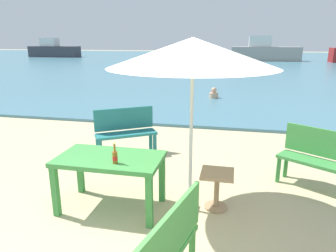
# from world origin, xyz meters

# --- Properties ---
(ground_plane) EXTENTS (120.00, 120.00, 0.00)m
(ground_plane) POSITION_xyz_m (0.00, 0.00, 0.00)
(ground_plane) COLOR #C6B287
(sea_water) EXTENTS (120.00, 50.00, 0.08)m
(sea_water) POSITION_xyz_m (0.00, 30.00, 0.04)
(sea_water) COLOR teal
(sea_water) RESTS_ON ground_plane
(picnic_table_green) EXTENTS (1.40, 0.80, 0.76)m
(picnic_table_green) POSITION_xyz_m (-0.65, 0.80, 0.65)
(picnic_table_green) COLOR #3D8C42
(picnic_table_green) RESTS_ON ground_plane
(beer_bottle_amber) EXTENTS (0.07, 0.07, 0.26)m
(beer_bottle_amber) POSITION_xyz_m (-0.49, 0.60, 0.85)
(beer_bottle_amber) COLOR brown
(beer_bottle_amber) RESTS_ON picnic_table_green
(patio_umbrella) EXTENTS (2.10, 2.10, 2.30)m
(patio_umbrella) POSITION_xyz_m (0.42, 0.98, 2.12)
(patio_umbrella) COLOR silver
(patio_umbrella) RESTS_ON ground_plane
(side_table_wood) EXTENTS (0.44, 0.44, 0.54)m
(side_table_wood) POSITION_xyz_m (0.78, 1.09, 0.35)
(side_table_wood) COLOR tan
(side_table_wood) RESTS_ON ground_plane
(bench_teal_center) EXTENTS (1.20, 0.95, 0.95)m
(bench_teal_center) POSITION_xyz_m (-1.16, 2.82, 0.54)
(bench_teal_center) COLOR #237275
(bench_teal_center) RESTS_ON ground_plane
(bench_green_left) EXTENTS (1.21, 0.94, 0.95)m
(bench_green_left) POSITION_xyz_m (2.29, 2.02, 0.54)
(bench_green_left) COLOR #3D8C42
(bench_green_left) RESTS_ON ground_plane
(bench_green_right) EXTENTS (0.63, 1.25, 0.95)m
(bench_green_right) POSITION_xyz_m (0.41, -0.65, 0.54)
(bench_green_right) COLOR #4C9E47
(bench_green_right) RESTS_ON ground_plane
(swimmer_person) EXTENTS (0.34, 0.34, 0.41)m
(swimmer_person) POSITION_xyz_m (0.16, 9.11, 0.24)
(swimmer_person) COLOR tan
(swimmer_person) RESTS_ON sea_water
(boat_barge) EXTENTS (6.91, 1.89, 2.51)m
(boat_barge) POSITION_xyz_m (3.74, 31.62, 0.98)
(boat_barge) COLOR gray
(boat_barge) RESTS_ON sea_water
(boat_sailboat) EXTENTS (6.39, 1.74, 2.32)m
(boat_sailboat) POSITION_xyz_m (-21.67, 33.36, 0.92)
(boat_sailboat) COLOR #38383F
(boat_sailboat) RESTS_ON sea_water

